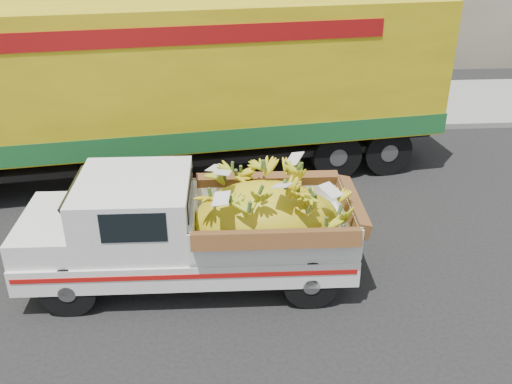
{
  "coord_description": "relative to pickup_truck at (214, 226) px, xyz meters",
  "views": [
    {
      "loc": [
        2.08,
        -7.56,
        5.56
      ],
      "look_at": [
        2.66,
        0.85,
        1.26
      ],
      "focal_mm": 40.0,
      "sensor_mm": 36.0,
      "label": 1
    }
  ],
  "objects": [
    {
      "name": "ground",
      "position": [
        -1.95,
        -0.27,
        -0.97
      ],
      "size": [
        100.0,
        100.0,
        0.0
      ],
      "primitive_type": "plane",
      "color": "black",
      "rests_on": "ground"
    },
    {
      "name": "semi_trailer",
      "position": [
        -0.87,
        4.17,
        1.15
      ],
      "size": [
        12.05,
        4.13,
        3.8
      ],
      "rotation": [
        0.0,
        0.0,
        0.14
      ],
      "color": "black",
      "rests_on": "ground"
    },
    {
      "name": "sidewalk",
      "position": [
        -1.95,
        8.72,
        -0.9
      ],
      "size": [
        60.0,
        4.0,
        0.14
      ],
      "primitive_type": "cube",
      "color": "gray",
      "rests_on": "ground"
    },
    {
      "name": "pickup_truck",
      "position": [
        0.0,
        0.0,
        0.0
      ],
      "size": [
        5.21,
        1.98,
        1.81
      ],
      "rotation": [
        0.0,
        0.0,
        -0.02
      ],
      "color": "black",
      "rests_on": "ground"
    },
    {
      "name": "curb",
      "position": [
        -1.95,
        6.62,
        -0.9
      ],
      "size": [
        60.0,
        0.25,
        0.15
      ],
      "primitive_type": "cube",
      "color": "gray",
      "rests_on": "ground"
    }
  ]
}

